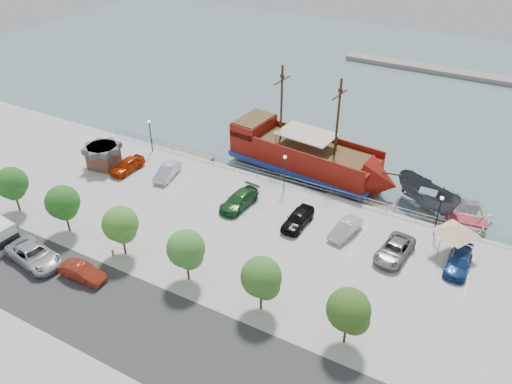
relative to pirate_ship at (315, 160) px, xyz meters
The scene contains 32 objects.
ground 12.53m from the pirate_ship, 95.34° to the right, with size 160.00×160.00×0.00m, color slate.
street 28.33m from the pirate_ship, 92.33° to the right, with size 100.00×8.00×0.04m, color #383838.
sidewalk 22.34m from the pirate_ship, 92.95° to the right, with size 100.00×4.00×0.05m, color #A0A09B.
seawall_railing 4.67m from the pirate_ship, 104.38° to the right, with size 50.00×0.06×1.00m.
far_shore 43.66m from the pirate_ship, 78.29° to the left, with size 40.00×3.00×0.80m, color gray.
pirate_ship is the anchor object (origin of this frame).
patrol_boat 13.02m from the pirate_ship, ahead, with size 2.94×7.82×3.03m, color #464A51.
speedboat 17.44m from the pirate_ship, ahead, with size 5.47×7.66×1.59m, color silver.
dock_west 16.46m from the pirate_ship, 169.13° to the right, with size 7.20×2.06×0.41m, color gray.
dock_mid 7.55m from the pirate_ship, 25.00° to the right, with size 7.33×2.09×0.42m, color gray.
dock_east 16.05m from the pirate_ship, 11.15° to the right, with size 7.03×2.01×0.40m, color gray.
shed 24.55m from the pirate_ship, 152.65° to the right, with size 3.76×3.76×2.71m.
canopy_tent 18.71m from the pirate_ship, 25.39° to the right, with size 5.45×5.45×3.67m.
street_van 31.10m from the pirate_ship, 119.72° to the right, with size 2.71×5.88×1.63m, color #A9ACAF.
street_sedan 28.38m from the pirate_ship, 110.89° to the right, with size 1.49×4.26×1.40m, color maroon.
fire_hydrant 25.13m from the pirate_ship, 113.21° to the right, with size 0.24×0.24×0.69m.
lamp_post_left 20.08m from the pirate_ship, 163.20° to the right, with size 0.36×0.36×4.28m.
lamp_post_mid 6.15m from the pirate_ship, 101.24° to the right, with size 0.36×0.36×4.28m.
lamp_post_right 16.03m from the pirate_ship, 21.27° to the right, with size 0.36×0.36×4.28m.
tree_a 32.14m from the pirate_ship, 135.82° to the right, with size 3.30×3.20×5.00m.
tree_b 27.57m from the pirate_ship, 125.60° to the right, with size 3.30×3.20×5.00m.
tree_c 24.19m from the pirate_ship, 111.93° to the right, with size 3.30×3.20×5.00m.
tree_d 22.54m from the pirate_ship, 95.12° to the right, with size 3.30×3.20×5.00m.
tree_e 23.00m from the pirate_ship, 77.40° to the right, with size 3.30×3.20×5.00m.
tree_f 25.46m from the pirate_ship, 61.78° to the right, with size 3.30×3.20×5.00m.
parked_car_a 21.64m from the pirate_ship, 150.01° to the right, with size 1.82×4.52×1.54m, color #AA2805.
parked_car_b 16.92m from the pirate_ship, 145.19° to the right, with size 1.54×4.41×1.45m, color silver.
parked_car_d 11.46m from the pirate_ship, 109.73° to the right, with size 2.10×5.17×1.50m, color #1E5125.
parked_car_e 11.21m from the pirate_ship, 75.47° to the right, with size 1.86×4.62×1.58m, color black.
parked_car_f 12.48m from the pirate_ship, 53.51° to the right, with size 1.47×4.20×1.39m, color silver.
parked_car_g 16.54m from the pirate_ship, 41.43° to the right, with size 2.40×5.19×1.44m, color slate.
parked_car_h 20.27m from the pirate_ship, 28.87° to the right, with size 1.91×4.69×1.36m, color navy.
Camera 1 is at (19.15, -34.90, 29.72)m, focal length 35.00 mm.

